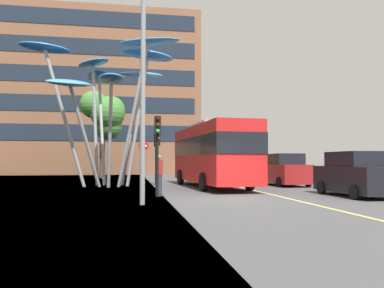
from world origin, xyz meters
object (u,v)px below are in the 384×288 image
object	(u,v)px
traffic_light_kerb_far	(158,147)
street_lamp	(151,48)
car_parked_mid	(285,170)
red_bus	(212,152)
traffic_light_kerb_near	(157,138)
no_entry_sign	(143,156)
car_parked_near	(356,175)
leaf_sculpture	(110,75)
car_parked_far	(250,168)
traffic_light_island_mid	(156,148)
pedestrian	(159,175)

from	to	relation	value
traffic_light_kerb_far	street_lamp	size ratio (longest dim) A/B	0.35
car_parked_mid	red_bus	bearing A→B (deg)	-170.43
traffic_light_kerb_near	street_lamp	world-z (taller)	street_lamp
car_parked_mid	no_entry_sign	size ratio (longest dim) A/B	1.58
car_parked_near	street_lamp	size ratio (longest dim) A/B	0.48
traffic_light_kerb_far	leaf_sculpture	bearing A→B (deg)	139.78
car_parked_far	traffic_light_island_mid	bearing A→B (deg)	-148.51
red_bus	traffic_light_kerb_far	world-z (taller)	red_bus
street_lamp	pedestrian	bearing A→B (deg)	80.39
red_bus	leaf_sculpture	size ratio (longest dim) A/B	1.07
car_parked_mid	street_lamp	world-z (taller)	street_lamp
car_parked_near	car_parked_far	bearing A→B (deg)	90.99
no_entry_sign	leaf_sculpture	bearing A→B (deg)	153.97
red_bus	street_lamp	xyz separation A→B (m)	(-4.07, -8.34, 3.56)
car_parked_near	no_entry_sign	size ratio (longest dim) A/B	1.58
red_bus	traffic_light_kerb_near	xyz separation A→B (m)	(-3.62, -5.50, 0.47)
traffic_light_kerb_far	no_entry_sign	world-z (taller)	traffic_light_kerb_far
leaf_sculpture	traffic_light_kerb_far	size ratio (longest dim) A/B	2.97
traffic_light_kerb_near	car_parked_near	bearing A→B (deg)	-7.33
red_bus	traffic_light_kerb_far	bearing A→B (deg)	-171.71
car_parked_mid	car_parked_far	xyz separation A→B (m)	(-0.06, 6.84, 0.05)
red_bus	car_parked_mid	distance (m)	5.05
leaf_sculpture	car_parked_near	distance (m)	15.10
car_parked_far	pedestrian	bearing A→B (deg)	-123.01
red_bus	street_lamp	distance (m)	9.94
no_entry_sign	traffic_light_kerb_far	bearing A→B (deg)	-60.94
traffic_light_kerb_near	traffic_light_island_mid	distance (m)	8.35
car_parked_mid	street_lamp	xyz separation A→B (m)	(-8.93, -9.16, 4.68)
street_lamp	leaf_sculpture	bearing A→B (deg)	100.65
red_bus	no_entry_sign	size ratio (longest dim) A/B	3.72
no_entry_sign	car_parked_far	bearing A→B (deg)	37.69
street_lamp	no_entry_sign	world-z (taller)	street_lamp
car_parked_far	no_entry_sign	bearing A→B (deg)	-142.31
traffic_light_kerb_far	no_entry_sign	distance (m)	1.63
red_bus	car_parked_near	world-z (taller)	red_bus
traffic_light_kerb_near	car_parked_far	size ratio (longest dim) A/B	0.84
traffic_light_kerb_near	car_parked_mid	size ratio (longest dim) A/B	0.81
traffic_light_island_mid	street_lamp	bearing A→B (deg)	-95.03
car_parked_near	no_entry_sign	world-z (taller)	no_entry_sign
no_entry_sign	street_lamp	bearing A→B (deg)	-90.52
traffic_light_kerb_near	traffic_light_kerb_far	bearing A→B (deg)	85.64
traffic_light_kerb_far	car_parked_mid	xyz separation A→B (m)	(8.10, 1.29, -1.39)
leaf_sculpture	street_lamp	xyz separation A→B (m)	(1.92, -10.19, -1.19)
pedestrian	car_parked_far	bearing A→B (deg)	56.99
car_parked_near	no_entry_sign	distance (m)	11.76
traffic_light_island_mid	red_bus	bearing A→B (deg)	-42.55
traffic_light_kerb_near	traffic_light_kerb_far	world-z (taller)	traffic_light_kerb_near
car_parked_near	pedestrian	bearing A→B (deg)	170.37
traffic_light_kerb_far	car_parked_far	bearing A→B (deg)	45.36
traffic_light_kerb_far	car_parked_near	distance (m)	10.40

